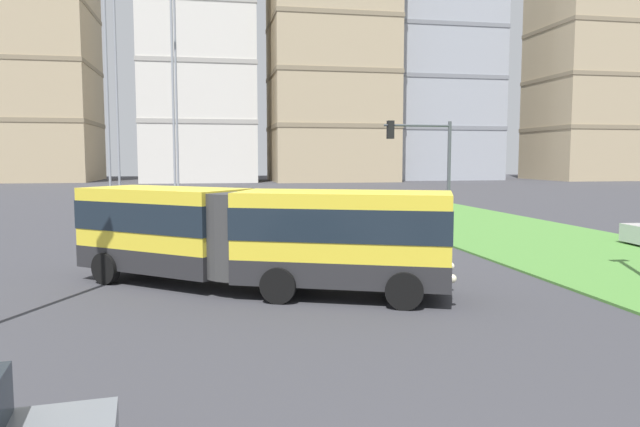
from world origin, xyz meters
TOP-DOWN VIEW (x-y plane):
  - articulated_bus at (-1.93, 14.25)m, footprint 11.30×8.01m
  - traffic_light_far_right at (6.52, 22.00)m, footprint 3.18×0.28m
  - apartment_tower_west at (-30.00, 105.83)m, footprint 15.17×19.89m
  - apartment_tower_westcentre at (-4.67, 98.47)m, footprint 18.60×15.55m
  - apartment_tower_centre at (17.63, 97.23)m, footprint 20.57×17.36m
  - apartment_tower_eastcentre at (38.30, 101.23)m, footprint 21.34×14.91m
  - apartment_tower_east at (63.47, 94.45)m, footprint 14.63×16.91m
  - transmission_pylon at (-9.44, 58.36)m, footprint 9.00×6.24m

SIDE VIEW (x-z plane):
  - articulated_bus at x=-1.93m, z-range 0.15..3.15m
  - traffic_light_far_right at x=6.52m, z-range 1.05..6.65m
  - transmission_pylon at x=-9.44m, z-range 1.43..33.58m
  - apartment_tower_east at x=63.47m, z-range 0.02..35.45m
  - apartment_tower_west at x=-30.00m, z-range 0.02..38.17m
  - apartment_tower_centre at x=17.63m, z-range 0.02..43.92m
  - apartment_tower_eastcentre at x=38.30m, z-range 0.02..44.32m
  - apartment_tower_westcentre at x=-4.67m, z-range 0.02..46.60m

